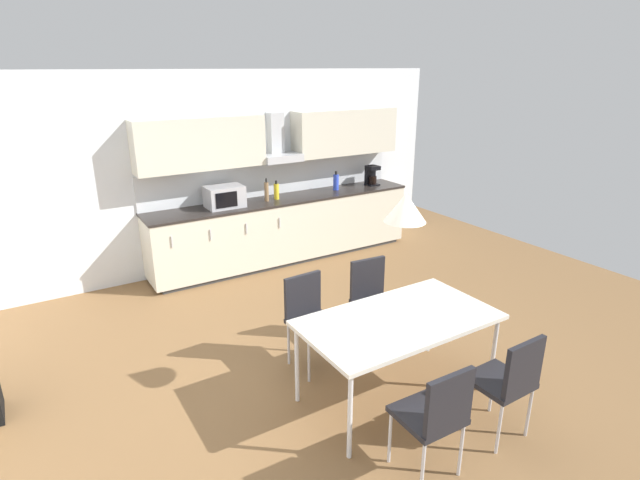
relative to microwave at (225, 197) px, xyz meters
The scene contains 16 objects.
ground_plane 2.90m from the microwave, 93.95° to the right, with size 9.32×8.99×0.02m, color brown.
wall_back 0.48m from the microwave, 117.86° to the left, with size 7.46×0.10×2.63m, color silver.
kitchen_counter 1.06m from the microwave, ahead, with size 3.89×0.63×0.91m.
backsplash_tile 0.93m from the microwave, 18.24° to the left, with size 3.87×0.02×0.46m, color silver.
upper_wall_cabinets 1.12m from the microwave, ahead, with size 3.87×0.40×0.65m.
microwave is the anchor object (origin of this frame).
coffee_maker 2.42m from the microwave, ahead, with size 0.18×0.19×0.30m.
bottle_brown 0.60m from the microwave, ahead, with size 0.06×0.06×0.32m.
bottle_blue 1.77m from the microwave, ahead, with size 0.08×0.08×0.28m.
bottle_yellow 0.76m from the microwave, ahead, with size 0.07×0.07×0.26m.
dining_table 3.34m from the microwave, 87.17° to the right, with size 1.60×0.88×0.74m.
chair_far_left 2.56m from the microwave, 94.61° to the right, with size 0.42×0.42×0.87m.
chair_far_right 2.60m from the microwave, 77.99° to the right, with size 0.43×0.43×0.87m.
chair_near_right 4.20m from the microwave, 82.76° to the right, with size 0.41×0.41×0.87m.
chair_near_left 4.17m from the microwave, 92.75° to the right, with size 0.41×0.41×0.87m.
pendant_lamp 3.38m from the microwave, 87.17° to the right, with size 0.32×0.32×0.22m, color silver.
Camera 1 is at (-2.09, -3.34, 2.67)m, focal length 28.00 mm.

